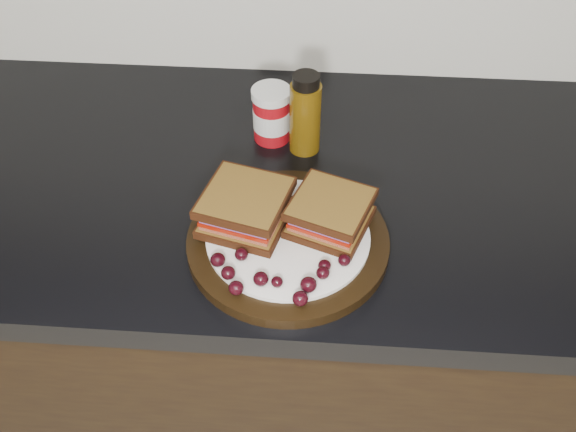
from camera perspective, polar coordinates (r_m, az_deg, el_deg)
name	(u,v)px	position (r m, az deg, el deg)	size (l,w,h in m)	color
base_cabinets	(192,340)	(1.38, -8.53, -10.83)	(3.96, 0.58, 0.86)	black
countertop	(162,180)	(1.04, -11.15, 3.12)	(3.98, 0.60, 0.04)	black
plate	(288,242)	(0.89, 0.00, -2.31)	(0.28, 0.28, 0.02)	black
sandwich_left	(246,208)	(0.88, -3.79, 0.74)	(0.11, 0.11, 0.05)	brown
sandwich_right	(330,213)	(0.88, 3.77, 0.25)	(0.10, 0.10, 0.05)	brown
grape_0	(218,260)	(0.84, -6.26, -3.89)	(0.02, 0.02, 0.02)	black
grape_1	(241,254)	(0.85, -4.17, -3.43)	(0.02, 0.02, 0.02)	black
grape_2	(228,273)	(0.83, -5.33, -5.06)	(0.02, 0.02, 0.02)	black
grape_3	(236,288)	(0.81, -4.63, -6.39)	(0.02, 0.02, 0.02)	black
grape_4	(261,279)	(0.82, -2.44, -5.61)	(0.02, 0.02, 0.02)	black
grape_5	(277,282)	(0.82, -0.99, -5.88)	(0.02, 0.02, 0.01)	black
grape_6	(300,298)	(0.80, 1.10, -7.34)	(0.02, 0.02, 0.02)	black
grape_7	(308,285)	(0.81, 1.82, -6.12)	(0.02, 0.02, 0.02)	black
grape_8	(323,273)	(0.82, 3.11, -5.07)	(0.02, 0.02, 0.02)	black
grape_9	(324,266)	(0.83, 3.26, -4.43)	(0.02, 0.02, 0.02)	black
grape_10	(344,260)	(0.84, 5.02, -3.94)	(0.02, 0.02, 0.02)	black
grape_11	(335,242)	(0.86, 4.23, -2.36)	(0.02, 0.02, 0.01)	black
grape_12	(349,240)	(0.86, 5.48, -2.17)	(0.02, 0.02, 0.02)	black
grape_13	(348,225)	(0.88, 5.33, -0.77)	(0.02, 0.02, 0.02)	black
grape_14	(343,216)	(0.89, 4.88, -0.03)	(0.02, 0.02, 0.02)	black
grape_15	(323,215)	(0.89, 3.13, 0.05)	(0.02, 0.02, 0.02)	black
grape_16	(253,205)	(0.91, -3.13, 0.98)	(0.02, 0.02, 0.02)	black
grape_17	(253,215)	(0.89, -3.17, 0.06)	(0.02, 0.02, 0.02)	black
grape_18	(227,216)	(0.89, -5.47, -0.04)	(0.02, 0.02, 0.02)	black
grape_19	(233,220)	(0.89, -4.87, -0.34)	(0.02, 0.02, 0.02)	black
grape_20	(235,239)	(0.87, -4.73, -2.04)	(0.02, 0.02, 0.01)	black
grape_21	(265,212)	(0.90, -2.04, 0.37)	(0.02, 0.02, 0.02)	black
grape_22	(242,225)	(0.88, -4.08, -0.85)	(0.01, 0.01, 0.01)	black
grape_23	(226,224)	(0.88, -5.50, -0.74)	(0.02, 0.02, 0.02)	black
condiment_jar	(272,114)	(1.05, -1.46, 9.02)	(0.06, 0.06, 0.09)	#9C0B12
oil_bottle	(305,113)	(1.01, 1.54, 9.10)	(0.05, 0.05, 0.14)	#513708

